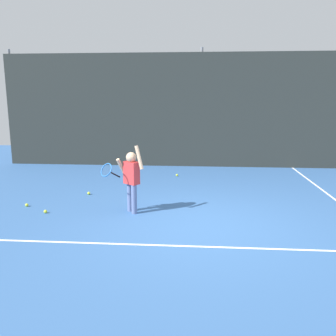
{
  "coord_description": "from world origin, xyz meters",
  "views": [
    {
      "loc": [
        -0.14,
        -6.05,
        2.25
      ],
      "look_at": [
        -0.69,
        0.92,
        0.85
      ],
      "focal_mm": 38.13,
      "sensor_mm": 36.0,
      "label": 1
    }
  ],
  "objects_px": {
    "tennis_ball_0": "(89,193)",
    "tennis_ball_2": "(177,175)",
    "tennis_player": "(131,177)",
    "tennis_ball_4": "(45,211)",
    "tennis_ball_1": "(27,205)"
  },
  "relations": [
    {
      "from": "tennis_ball_0",
      "to": "tennis_ball_1",
      "type": "distance_m",
      "value": 1.43
    },
    {
      "from": "tennis_player",
      "to": "tennis_ball_0",
      "type": "xyz_separation_m",
      "value": [
        -1.23,
        1.21,
        -0.69
      ]
    },
    {
      "from": "tennis_ball_1",
      "to": "tennis_ball_4",
      "type": "relative_size",
      "value": 1.0
    },
    {
      "from": "tennis_ball_1",
      "to": "tennis_ball_2",
      "type": "xyz_separation_m",
      "value": [
        2.97,
        3.14,
        0.0
      ]
    },
    {
      "from": "tennis_ball_1",
      "to": "tennis_ball_2",
      "type": "bearing_deg",
      "value": 46.54
    },
    {
      "from": "tennis_player",
      "to": "tennis_ball_0",
      "type": "bearing_deg",
      "value": 171.3
    },
    {
      "from": "tennis_player",
      "to": "tennis_ball_2",
      "type": "distance_m",
      "value": 3.48
    },
    {
      "from": "tennis_ball_0",
      "to": "tennis_ball_4",
      "type": "bearing_deg",
      "value": -107.91
    },
    {
      "from": "tennis_ball_0",
      "to": "tennis_ball_1",
      "type": "relative_size",
      "value": 1.0
    },
    {
      "from": "tennis_ball_4",
      "to": "tennis_ball_2",
      "type": "bearing_deg",
      "value": 55.67
    },
    {
      "from": "tennis_ball_0",
      "to": "tennis_ball_2",
      "type": "distance_m",
      "value": 2.89
    },
    {
      "from": "tennis_ball_1",
      "to": "tennis_ball_0",
      "type": "bearing_deg",
      "value": 44.75
    },
    {
      "from": "tennis_ball_0",
      "to": "tennis_ball_2",
      "type": "relative_size",
      "value": 1.0
    },
    {
      "from": "tennis_ball_4",
      "to": "tennis_player",
      "type": "bearing_deg",
      "value": 6.41
    },
    {
      "from": "tennis_ball_0",
      "to": "tennis_ball_2",
      "type": "height_order",
      "value": "same"
    }
  ]
}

